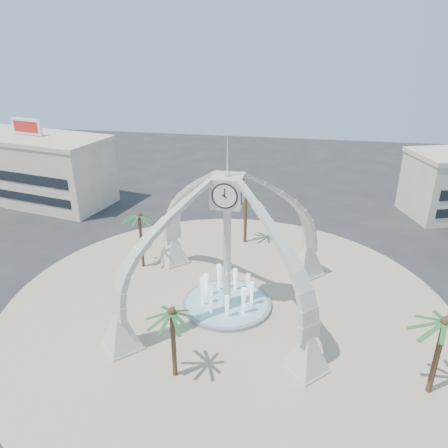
% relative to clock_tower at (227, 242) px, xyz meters
% --- Properties ---
extents(ground, '(140.00, 140.00, 0.00)m').
position_rel_clock_tower_xyz_m(ground, '(0.00, 0.00, -6.49)').
color(ground, '#282828').
rests_on(ground, ground).
extents(plaza, '(40.00, 40.00, 0.06)m').
position_rel_clock_tower_xyz_m(plaza, '(0.00, 0.00, -6.46)').
color(plaza, tan).
rests_on(plaza, ground).
extents(clock_tower, '(17.94, 17.94, 16.30)m').
position_rel_clock_tower_xyz_m(clock_tower, '(0.00, 0.00, 0.00)').
color(clock_tower, beige).
rests_on(clock_tower, ground).
extents(fountain, '(8.00, 8.00, 3.62)m').
position_rel_clock_tower_xyz_m(fountain, '(0.00, 0.00, -6.20)').
color(fountain, gray).
rests_on(fountain, ground).
extents(building_nw, '(23.75, 13.73, 11.90)m').
position_rel_clock_tower_xyz_m(building_nw, '(-32.00, 22.00, -1.66)').
color(building_nw, beige).
rests_on(building_nw, ground).
extents(palm_east, '(5.21, 5.21, 6.64)m').
position_rel_clock_tower_xyz_m(palm_east, '(15.45, -7.64, -0.71)').
color(palm_east, brown).
rests_on(palm_east, ground).
extents(palm_west, '(3.67, 3.67, 6.58)m').
position_rel_clock_tower_xyz_m(palm_west, '(-9.96, 5.56, -0.65)').
color(palm_west, brown).
rests_on(palm_west, ground).
extents(palm_north, '(4.23, 4.23, 7.27)m').
position_rel_clock_tower_xyz_m(palm_north, '(-0.19, 13.32, -0.09)').
color(palm_north, brown).
rests_on(palm_north, ground).
extents(palm_south, '(4.55, 4.55, 6.20)m').
position_rel_clock_tower_xyz_m(palm_south, '(-2.18, -9.25, -1.07)').
color(palm_south, brown).
rests_on(palm_south, ground).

